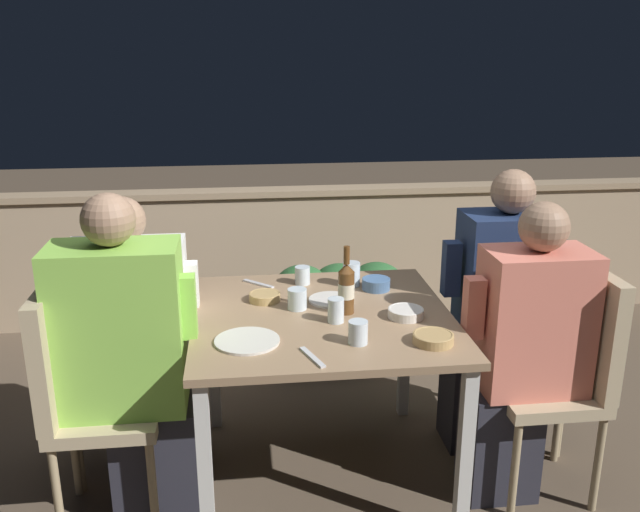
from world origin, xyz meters
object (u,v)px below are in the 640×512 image
at_px(chair_right_far, 536,325).
at_px(beer_bottle, 346,288).
at_px(chair_left_far, 92,349).
at_px(person_green_blouse, 131,364).
at_px(chair_right_near, 569,362).
at_px(person_coral_top, 523,354).
at_px(person_navy_jumper, 496,311).
at_px(person_white_polo, 141,339).
at_px(chair_left_near, 78,385).

distance_m(chair_right_far, beer_bottle, 0.96).
bearing_deg(chair_left_far, person_green_blouse, -56.46).
bearing_deg(chair_right_far, chair_right_near, -94.02).
height_order(person_coral_top, chair_right_far, person_coral_top).
distance_m(chair_left_far, chair_right_far, 1.95).
bearing_deg(chair_right_near, beer_bottle, 167.65).
distance_m(person_coral_top, chair_right_far, 0.44).
relative_size(chair_right_near, person_coral_top, 0.77).
bearing_deg(chair_left_far, person_navy_jumper, 0.71).
bearing_deg(person_white_polo, chair_right_near, -11.49).
xyz_separation_m(chair_left_far, person_navy_jumper, (1.75, 0.02, 0.08)).
height_order(chair_right_near, person_navy_jumper, person_navy_jumper).
xyz_separation_m(chair_left_near, chair_right_far, (1.94, 0.33, 0.00)).
xyz_separation_m(chair_left_far, person_white_polo, (0.20, 0.00, 0.03)).
relative_size(person_white_polo, person_navy_jumper, 0.95).
relative_size(person_green_blouse, chair_right_far, 1.36).
distance_m(person_white_polo, person_coral_top, 1.56).
xyz_separation_m(chair_right_near, beer_bottle, (-0.88, 0.19, 0.29)).
bearing_deg(chair_right_far, chair_left_far, -179.36).
bearing_deg(person_white_polo, person_coral_top, -12.95).
bearing_deg(chair_right_near, person_green_blouse, 178.75).
xyz_separation_m(chair_left_near, person_white_polo, (0.19, 0.31, 0.03)).
bearing_deg(person_coral_top, person_green_blouse, 178.59).
distance_m(person_green_blouse, chair_right_near, 1.72).
bearing_deg(person_green_blouse, person_coral_top, -1.41).
relative_size(chair_left_far, chair_right_near, 1.00).
height_order(chair_left_far, person_white_polo, person_white_polo).
bearing_deg(chair_left_near, person_coral_top, -1.25).
height_order(person_green_blouse, person_navy_jumper, person_green_blouse).
distance_m(chair_left_near, person_white_polo, 0.37).
relative_size(chair_left_near, beer_bottle, 3.42).
xyz_separation_m(chair_right_near, person_coral_top, (-0.20, -0.00, 0.05)).
distance_m(person_white_polo, person_navy_jumper, 1.55).
bearing_deg(chair_left_far, chair_left_near, -88.23).
xyz_separation_m(chair_left_near, beer_bottle, (1.03, 0.15, 0.29)).
distance_m(chair_left_near, person_coral_top, 1.71).
xyz_separation_m(person_green_blouse, person_navy_jumper, (1.54, 0.33, -0.00)).
distance_m(chair_left_far, person_navy_jumper, 1.75).
xyz_separation_m(chair_right_far, beer_bottle, (-0.90, -0.18, 0.29)).
height_order(person_green_blouse, chair_left_far, person_green_blouse).
distance_m(person_coral_top, beer_bottle, 0.74).
distance_m(chair_left_near, person_green_blouse, 0.21).
distance_m(person_white_polo, chair_right_far, 1.75).
height_order(person_coral_top, person_navy_jumper, person_navy_jumper).
height_order(person_white_polo, beer_bottle, person_white_polo).
bearing_deg(beer_bottle, chair_right_far, 11.23).
xyz_separation_m(person_white_polo, beer_bottle, (0.84, -0.16, 0.25)).
height_order(person_green_blouse, beer_bottle, person_green_blouse).
height_order(chair_left_far, chair_right_far, same).
bearing_deg(person_navy_jumper, chair_right_far, -0.00).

